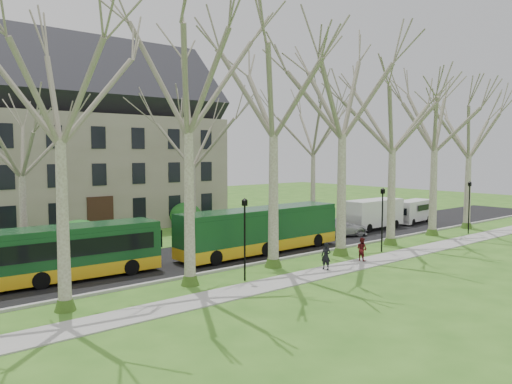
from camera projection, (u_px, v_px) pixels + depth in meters
ground at (310, 262)px, 31.07m from camera, size 120.00×120.00×0.00m
sidewalk at (341, 268)px, 29.15m from camera, size 70.00×2.00×0.06m
road at (254, 248)px, 35.27m from camera, size 80.00×8.00×0.06m
curb at (293, 257)px, 32.21m from camera, size 80.00×0.25×0.14m
building at (72, 138)px, 44.95m from camera, size 26.50×12.20×16.00m
tree_row_verge at (307, 149)px, 30.74m from camera, size 49.00×7.00×14.00m
tree_row_far at (195, 163)px, 38.15m from camera, size 33.00×7.00×12.00m
lamp_row at (322, 222)px, 30.10m from camera, size 36.22×0.22×4.30m
hedges at (138, 227)px, 38.71m from camera, size 30.60×8.60×2.00m
bus_lead at (47, 255)px, 25.71m from camera, size 11.87×3.00×2.94m
bus_follow at (261, 230)px, 33.61m from camera, size 12.43×2.85×3.09m
sedan at (337, 227)px, 40.14m from camera, size 5.49×3.63×1.48m
van_a at (373, 214)px, 43.83m from camera, size 5.95×2.17×2.60m
van_b at (413, 212)px, 47.67m from camera, size 5.15×2.39×2.17m
pedestrian_a at (326, 256)px, 28.68m from camera, size 0.52×0.65×1.56m
pedestrian_b at (362, 249)px, 31.03m from camera, size 0.57×0.72×1.45m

